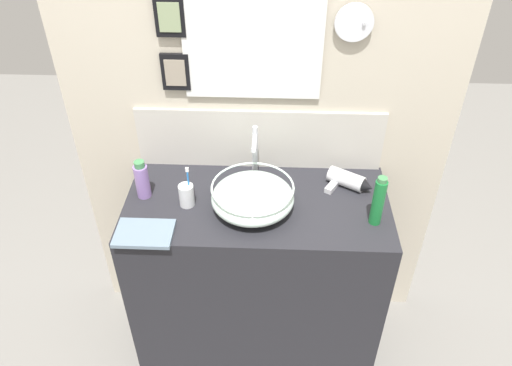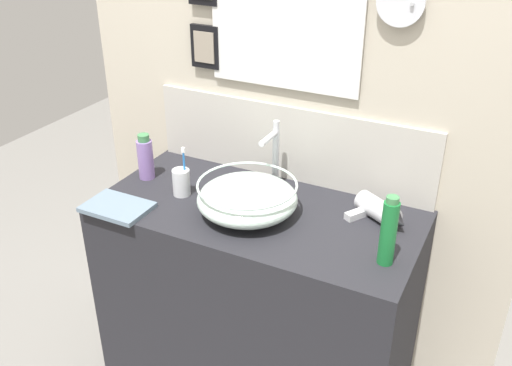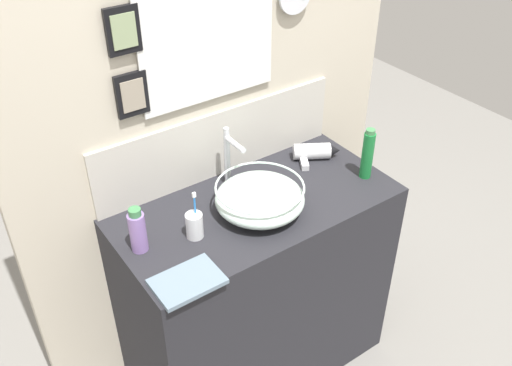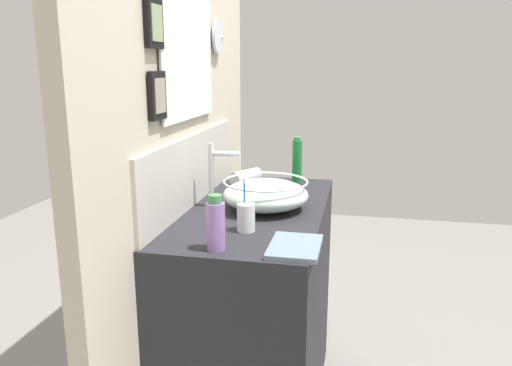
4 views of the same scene
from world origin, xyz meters
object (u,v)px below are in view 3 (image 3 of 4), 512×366
glass_bowl_sink (260,198)px  shampoo_bottle (368,154)px  hand_towel (187,281)px  hair_drier (315,152)px  faucet (229,154)px  spray_bottle (138,231)px  toothbrush_cup (194,225)px

glass_bowl_sink → shampoo_bottle: size_ratio=1.52×
hand_towel → glass_bowl_sink: bearing=22.7°
hair_drier → shampoo_bottle: shampoo_bottle is taller
faucet → spray_bottle: 0.48m
glass_bowl_sink → shampoo_bottle: bearing=-7.1°
hand_towel → faucet: bearing=42.6°
hair_drier → hand_towel: size_ratio=0.97×
glass_bowl_sink → hand_towel: (-0.40, -0.17, -0.05)m
hair_drier → glass_bowl_sink: bearing=-158.2°
faucet → spray_bottle: bearing=-163.3°
glass_bowl_sink → faucet: faucet is taller
glass_bowl_sink → shampoo_bottle: shampoo_bottle is taller
hair_drier → toothbrush_cup: toothbrush_cup is taller
glass_bowl_sink → toothbrush_cup: bearing=176.6°
hand_towel → spray_bottle: bearing=102.2°
shampoo_bottle → spray_bottle: 0.94m
faucet → shampoo_bottle: size_ratio=1.16×
glass_bowl_sink → toothbrush_cup: size_ratio=1.84×
toothbrush_cup → hand_towel: (-0.14, -0.18, -0.04)m
hair_drier → toothbrush_cup: (-0.67, -0.14, 0.02)m
shampoo_bottle → spray_bottle: size_ratio=1.26×
glass_bowl_sink → hand_towel: glass_bowl_sink is taller
glass_bowl_sink → hand_towel: size_ratio=1.50×
glass_bowl_sink → shampoo_bottle: 0.48m
toothbrush_cup → hand_towel: toothbrush_cup is taller
toothbrush_cup → shampoo_bottle: bearing=-5.8°
glass_bowl_sink → toothbrush_cup: (-0.27, 0.02, -0.01)m
toothbrush_cup → spray_bottle: 0.20m
glass_bowl_sink → faucet: size_ratio=1.31×
faucet → hand_towel: 0.57m
hair_drier → hand_towel: (-0.80, -0.33, -0.02)m
hair_drier → toothbrush_cup: 0.68m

